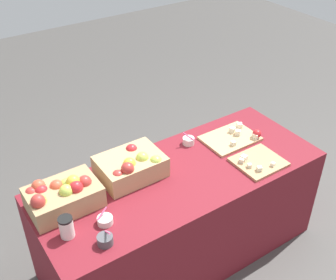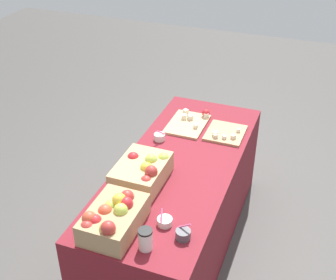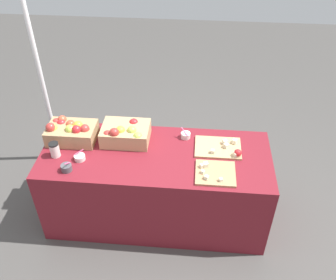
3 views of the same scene
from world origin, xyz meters
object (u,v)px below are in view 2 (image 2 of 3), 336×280
at_px(apple_crate_left, 113,218).
at_px(cutting_board_back, 190,122).
at_px(sample_bowl_near, 183,234).
at_px(sample_bowl_far, 160,137).
at_px(coffee_cup, 145,239).
at_px(cutting_board_front, 225,133).
at_px(sample_bowl_mid, 165,221).
at_px(apple_crate_middle, 143,171).

distance_m(apple_crate_left, cutting_board_back, 1.28).
relative_size(sample_bowl_near, sample_bowl_far, 1.02).
bearing_deg(cutting_board_back, coffee_cup, -171.59).
distance_m(sample_bowl_near, coffee_cup, 0.22).
height_order(sample_bowl_near, sample_bowl_far, sample_bowl_near).
bearing_deg(coffee_cup, sample_bowl_near, -48.92).
bearing_deg(coffee_cup, cutting_board_front, -4.53).
distance_m(cutting_board_back, sample_bowl_near, 1.26).
relative_size(cutting_board_back, sample_bowl_far, 3.70).
distance_m(sample_bowl_mid, coffee_cup, 0.21).
bearing_deg(sample_bowl_near, coffee_cup, 131.08).
bearing_deg(sample_bowl_mid, apple_crate_left, 118.65).
height_order(sample_bowl_near, sample_bowl_mid, sample_bowl_near).
relative_size(apple_crate_left, sample_bowl_near, 3.84).
relative_size(sample_bowl_far, coffee_cup, 0.81).
bearing_deg(sample_bowl_near, sample_bowl_mid, 63.59).
xyz_separation_m(cutting_board_back, sample_bowl_near, (-1.20, -0.36, 0.01)).
distance_m(apple_crate_middle, sample_bowl_far, 0.52).
xyz_separation_m(cutting_board_front, cutting_board_back, (0.05, 0.30, 0.00)).
distance_m(cutting_board_front, sample_bowl_near, 1.15).
bearing_deg(apple_crate_middle, apple_crate_left, -177.21).
height_order(cutting_board_front, cutting_board_back, cutting_board_back).
bearing_deg(cutting_board_front, coffee_cup, 175.47).
relative_size(apple_crate_left, sample_bowl_mid, 4.53).
bearing_deg(apple_crate_left, cutting_board_back, -1.24).
bearing_deg(cutting_board_back, sample_bowl_near, -163.28).
xyz_separation_m(apple_crate_middle, sample_bowl_far, (0.51, 0.08, -0.05)).
relative_size(apple_crate_left, coffee_cup, 3.18).
relative_size(cutting_board_front, sample_bowl_mid, 3.44).
relative_size(apple_crate_left, cutting_board_back, 1.06).
height_order(cutting_board_front, sample_bowl_mid, sample_bowl_mid).
relative_size(apple_crate_middle, sample_bowl_near, 3.79).
xyz_separation_m(apple_crate_left, cutting_board_front, (1.22, -0.33, -0.07)).
xyz_separation_m(apple_crate_middle, cutting_board_back, (0.81, -0.05, -0.06)).
height_order(sample_bowl_mid, coffee_cup, coffee_cup).
bearing_deg(cutting_board_back, cutting_board_front, -100.13).
bearing_deg(sample_bowl_mid, cutting_board_front, -3.90).
relative_size(apple_crate_middle, sample_bowl_far, 3.87).
bearing_deg(coffee_cup, apple_crate_middle, 24.91).
bearing_deg(coffee_cup, sample_bowl_mid, -7.75).
bearing_deg(sample_bowl_mid, sample_bowl_near, -116.41).
xyz_separation_m(apple_crate_left, cutting_board_back, (1.27, -0.03, -0.07)).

